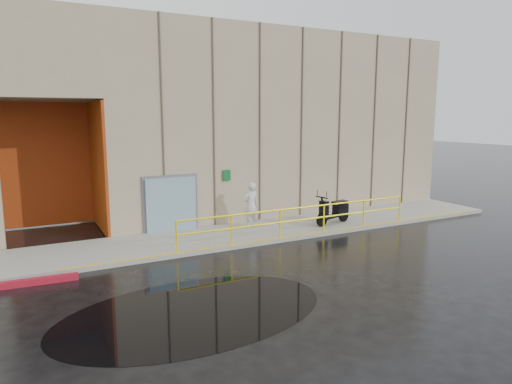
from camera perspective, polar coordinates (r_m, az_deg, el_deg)
ground at (r=12.22m, az=-2.91°, el=-11.74°), size 120.00×120.00×0.00m
sidewalk at (r=17.77m, az=2.73°, el=-4.63°), size 20.00×3.00×0.15m
building at (r=23.49m, az=-2.95°, el=9.01°), size 20.00×10.17×8.00m
guardrail at (r=16.65m, az=5.84°, el=-3.51°), size 9.56×0.06×1.03m
person at (r=17.50m, az=-0.63°, el=-1.64°), size 0.67×0.47×1.76m
scooter at (r=18.35m, az=9.69°, el=-1.46°), size 1.88×0.96×1.42m
red_curb at (r=13.63m, az=-26.43°, el=-10.06°), size 2.41×0.35×0.18m
puddle at (r=10.87m, az=-7.77°, el=-14.60°), size 6.56×4.23×0.01m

